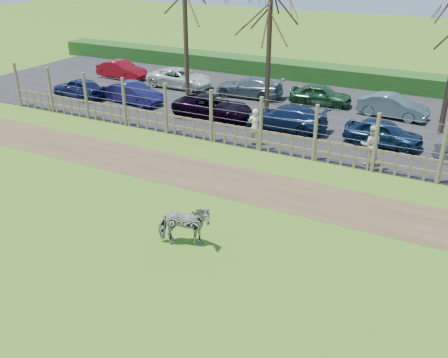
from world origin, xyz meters
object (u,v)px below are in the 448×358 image
at_px(zebra, 184,226).
at_px(car_3, 286,117).
at_px(car_0, 79,88).
at_px(car_4, 383,133).
at_px(car_2, 213,107).
at_px(car_10, 321,95).
at_px(car_1, 134,93).
at_px(tree_left, 185,3).
at_px(visitor_a, 255,127).
at_px(car_9, 249,87).
at_px(car_8, 180,78).
at_px(car_7, 122,70).
at_px(car_11, 393,106).
at_px(visitor_b, 371,145).
at_px(tree_mid, 270,21).

bearing_deg(zebra, car_3, -17.86).
xyz_separation_m(car_0, car_4, (17.87, 0.32, 0.00)).
bearing_deg(car_2, car_10, -42.58).
height_order(car_1, car_4, same).
distance_m(tree_left, car_3, 8.28).
distance_m(visitor_a, car_1, 9.43).
relative_size(visitor_a, car_9, 0.42).
xyz_separation_m(car_1, car_10, (9.77, 4.60, 0.00)).
bearing_deg(zebra, car_8, 9.03).
bearing_deg(car_8, car_7, 88.46).
distance_m(car_9, car_10, 4.40).
relative_size(zebra, car_0, 0.47).
bearing_deg(car_11, tree_left, 113.19).
relative_size(zebra, visitor_b, 0.97).
height_order(car_4, car_9, same).
height_order(car_3, car_10, same).
bearing_deg(car_9, tree_left, -40.83).
relative_size(visitor_a, visitor_b, 1.00).
distance_m(car_3, car_4, 4.78).
distance_m(visitor_b, car_0, 17.96).
bearing_deg(car_1, car_3, -84.49).
relative_size(visitor_b, car_8, 0.40).
relative_size(car_1, car_11, 1.00).
distance_m(car_0, car_8, 6.37).
bearing_deg(car_10, zebra, 177.78).
bearing_deg(car_11, car_1, 114.19).
height_order(zebra, car_0, zebra).
xyz_separation_m(tree_mid, car_9, (-2.10, 2.20, -4.23)).
relative_size(car_0, car_7, 0.97).
height_order(tree_mid, car_9, tree_mid).
bearing_deg(visitor_a, car_9, -78.49).
relative_size(car_3, car_7, 1.14).
bearing_deg(car_11, visitor_a, 152.62).
bearing_deg(visitor_b, visitor_a, -17.92).
relative_size(tree_left, car_0, 2.24).
bearing_deg(tree_left, tree_mid, 12.53).
bearing_deg(zebra, visitor_b, -45.52).
height_order(zebra, visitor_a, visitor_a).
relative_size(tree_left, car_8, 1.82).
xyz_separation_m(tree_mid, car_0, (-11.10, -2.69, -4.23)).
relative_size(tree_left, visitor_b, 4.57).
relative_size(tree_mid, car_11, 1.87).
distance_m(visitor_a, car_2, 4.39).
distance_m(tree_mid, visitor_b, 9.21).
bearing_deg(car_7, car_1, -132.54).
height_order(tree_mid, car_4, tree_mid).
distance_m(car_7, car_9, 9.70).
distance_m(visitor_a, car_10, 7.52).
bearing_deg(tree_mid, car_8, 162.66).
height_order(visitor_b, car_9, visitor_b).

